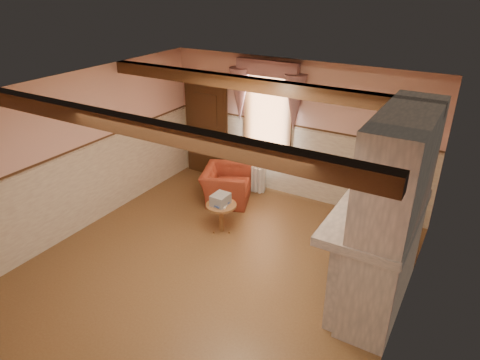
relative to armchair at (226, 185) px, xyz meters
The scene contains 26 objects.
floor 2.34m from the armchair, 63.17° to the right, with size 5.50×6.00×0.01m, color brown.
ceiling 3.38m from the armchair, 63.17° to the right, with size 5.50×6.00×0.01m, color silver.
wall_back 1.76m from the armchair, 41.61° to the left, with size 5.50×0.02×2.80m, color #DCA698.
wall_front 5.28m from the armchair, 78.33° to the right, with size 5.50×0.02×2.80m, color #DCA698.
wall_left 2.88m from the armchair, 129.44° to the right, with size 0.02×6.00×2.80m, color #DCA698.
wall_right 4.45m from the armchair, 28.60° to the right, with size 0.02×6.00×2.80m, color #DCA698.
wainscot 2.36m from the armchair, 63.17° to the right, with size 5.50×6.00×1.50m, color beige, non-canonical shape.
chair_rail 2.59m from the armchair, 63.17° to the right, with size 5.50×6.00×0.08m, color black, non-canonical shape.
firebox 3.38m from the armchair, 25.76° to the right, with size 0.20×0.95×0.90m, color black.
armchair is the anchor object (origin of this frame).
side_table 1.20m from the armchair, 62.14° to the right, with size 0.54×0.54×0.55m, color brown.
book_stack 1.25m from the armchair, 62.65° to the right, with size 0.26×0.32×0.20m, color #B7AD8C.
radiator 0.65m from the armchair, 74.51° to the left, with size 0.70×0.18×0.60m, color silver.
bowl 3.88m from the armchair, 27.57° to the right, with size 0.33×0.33×0.08m, color brown.
mantel_clock 3.56m from the armchair, 11.42° to the right, with size 0.14×0.24×0.20m, color black.
oil_lamp 3.68m from the armchair, 18.28° to the right, with size 0.11×0.11×0.28m, color #B48232.
candle_red 4.04m from the armchair, 31.82° to the right, with size 0.06×0.06×0.16m, color maroon.
jar_yellow 3.91m from the armchair, 28.36° to the right, with size 0.06×0.06×0.12m, color gold.
fireplace 3.92m from the armchair, 22.95° to the right, with size 0.85×2.00×2.80m, color gray.
mantel 3.75m from the armchair, 24.07° to the right, with size 1.05×2.05×0.12m, color gray.
overmantel_mirror 3.80m from the armchair, 25.32° to the right, with size 0.06×1.44×1.04m, color silver.
door 1.54m from the armchair, 140.44° to the left, with size 1.10×0.10×2.10m, color black.
window 1.65m from the armchair, 63.58° to the left, with size 1.06×0.08×2.02m, color white.
window_drapes 2.12m from the armchair, 61.10° to the left, with size 1.30×0.14×1.40m, color gray.
ceiling_beam_front 4.17m from the armchair, 72.25° to the right, with size 5.50×0.18×0.20m, color black.
ceiling_beam_back 2.73m from the armchair, 39.73° to the right, with size 5.50×0.18×0.20m, color black.
Camera 1 is at (3.16, -4.52, 4.24)m, focal length 32.00 mm.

